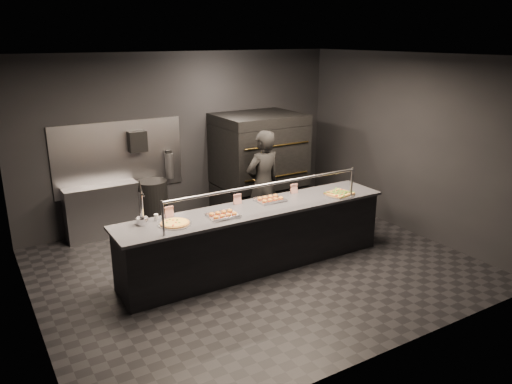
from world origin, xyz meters
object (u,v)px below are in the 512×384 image
slider_tray_a (223,215)px  pizza_oven (259,165)px  prep_shelf (102,211)px  towel_dispenser (137,141)px  beer_tap (142,212)px  slider_tray_b (270,199)px  round_pizza (175,223)px  trash_bin (153,205)px  service_counter (256,237)px  fire_extinguisher (169,165)px  square_pizza (339,194)px  worker (263,184)px

slider_tray_a → pizza_oven: bearing=48.2°
prep_shelf → towel_dispenser: size_ratio=3.43×
beer_tap → slider_tray_b: beer_tap is taller
round_pizza → slider_tray_b: (1.58, 0.17, 0.01)m
prep_shelf → round_pizza: 2.42m
prep_shelf → beer_tap: 2.22m
beer_tap → round_pizza: beer_tap is taller
pizza_oven → trash_bin: bearing=170.7°
service_counter → slider_tray_a: 0.75m
service_counter → beer_tap: 1.73m
prep_shelf → slider_tray_a: size_ratio=2.72×
prep_shelf → pizza_oven: bearing=-8.5°
towel_dispenser → beer_tap: bearing=-107.7°
prep_shelf → fire_extinguisher: (1.25, 0.08, 0.61)m
towel_dispenser → trash_bin: towel_dispenser is taller
slider_tray_a → slider_tray_b: size_ratio=1.04×
service_counter → trash_bin: size_ratio=4.68×
pizza_oven → round_pizza: 3.11m
fire_extinguisher → prep_shelf: bearing=-176.3°
fire_extinguisher → slider_tray_b: bearing=-73.1°
pizza_oven → beer_tap: size_ratio=3.18×
fire_extinguisher → square_pizza: 3.10m
fire_extinguisher → worker: bearing=-53.0°
towel_dispenser → fire_extinguisher: 0.74m
fire_extinguisher → slider_tray_a: (-0.22, -2.49, -0.12)m
prep_shelf → service_counter: bearing=-55.4°
pizza_oven → beer_tap: 3.28m
service_counter → trash_bin: (-0.75, 2.22, -0.03)m
pizza_oven → square_pizza: (0.20, -2.05, -0.03)m
prep_shelf → worker: 2.72m
slider_tray_b → trash_bin: (-1.09, 2.07, -0.51)m
pizza_oven → trash_bin: 2.05m
pizza_oven → round_pizza: (-2.44, -1.92, -0.03)m
service_counter → prep_shelf: 2.82m
towel_dispenser → slider_tray_b: towel_dispenser is taller
slider_tray_a → worker: bearing=39.4°
round_pizza → worker: size_ratio=0.24×
round_pizza → square_pizza: (2.64, -0.13, 0.00)m
slider_tray_a → beer_tap: bearing=164.4°
slider_tray_b → square_pizza: (1.07, -0.30, -0.01)m
prep_shelf → square_pizza: bearing=-39.5°
beer_tap → slider_tray_a: bearing=-15.6°
pizza_oven → fire_extinguisher: (-1.55, 0.50, 0.09)m
fire_extinguisher → trash_bin: bearing=-156.0°
service_counter → fire_extinguisher: service_counter is taller
prep_shelf → square_pizza: square_pizza is taller
service_counter → square_pizza: size_ratio=8.91×
slider_tray_a → slider_tray_b: same height
round_pizza → slider_tray_b: bearing=6.3°
beer_tap → round_pizza: size_ratio=1.39×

